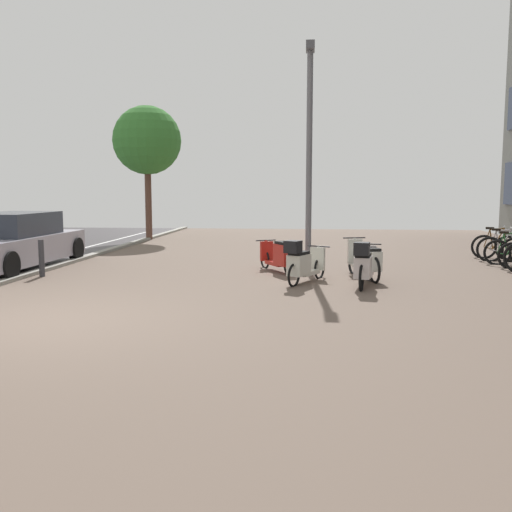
{
  "coord_description": "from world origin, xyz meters",
  "views": [
    {
      "loc": [
        3.8,
        -7.45,
        1.89
      ],
      "look_at": [
        3.02,
        0.82,
        0.91
      ],
      "focal_mm": 38.93,
      "sensor_mm": 36.0,
      "label": 1
    }
  ],
  "objects_px": {
    "scooter_far": "(280,256)",
    "bollard_far": "(42,258)",
    "scooter_extra": "(302,263)",
    "parked_car_near": "(14,243)",
    "street_tree": "(147,141)",
    "scooter_mid": "(366,261)",
    "bicycle_rack_08": "(496,247)",
    "bicycle_rack_06": "(510,252)",
    "scooter_near": "(364,265)",
    "lamp_post": "(309,145)",
    "bicycle_rack_07": "(502,249)"
  },
  "relations": [
    {
      "from": "scooter_far",
      "to": "bollard_far",
      "type": "relative_size",
      "value": 1.9
    },
    {
      "from": "scooter_extra",
      "to": "parked_car_near",
      "type": "relative_size",
      "value": 0.34
    },
    {
      "from": "street_tree",
      "to": "scooter_mid",
      "type": "bearing_deg",
      "value": -50.74
    },
    {
      "from": "parked_car_near",
      "to": "bicycle_rack_08",
      "type": "bearing_deg",
      "value": 14.42
    },
    {
      "from": "scooter_far",
      "to": "bicycle_rack_06",
      "type": "bearing_deg",
      "value": 17.61
    },
    {
      "from": "scooter_near",
      "to": "scooter_extra",
      "type": "bearing_deg",
      "value": 167.55
    },
    {
      "from": "lamp_post",
      "to": "street_tree",
      "type": "bearing_deg",
      "value": 128.75
    },
    {
      "from": "scooter_far",
      "to": "bicycle_rack_08",
      "type": "bearing_deg",
      "value": 28.99
    },
    {
      "from": "scooter_near",
      "to": "lamp_post",
      "type": "bearing_deg",
      "value": 114.9
    },
    {
      "from": "parked_car_near",
      "to": "bollard_far",
      "type": "bearing_deg",
      "value": -42.43
    },
    {
      "from": "bicycle_rack_07",
      "to": "scooter_near",
      "type": "distance_m",
      "value": 5.91
    },
    {
      "from": "parked_car_near",
      "to": "street_tree",
      "type": "distance_m",
      "value": 8.84
    },
    {
      "from": "bicycle_rack_06",
      "to": "bicycle_rack_07",
      "type": "height_order",
      "value": "bicycle_rack_07"
    },
    {
      "from": "lamp_post",
      "to": "bollard_far",
      "type": "xyz_separation_m",
      "value": [
        -5.85,
        -1.7,
        -2.55
      ]
    },
    {
      "from": "scooter_near",
      "to": "bollard_far",
      "type": "relative_size",
      "value": 2.24
    },
    {
      "from": "bicycle_rack_08",
      "to": "bollard_far",
      "type": "distance_m",
      "value": 11.88
    },
    {
      "from": "bicycle_rack_07",
      "to": "scooter_extra",
      "type": "distance_m",
      "value": 6.63
    },
    {
      "from": "scooter_extra",
      "to": "street_tree",
      "type": "bearing_deg",
      "value": 121.75
    },
    {
      "from": "parked_car_near",
      "to": "street_tree",
      "type": "xyz_separation_m",
      "value": [
        0.96,
        8.21,
        3.14
      ]
    },
    {
      "from": "bicycle_rack_07",
      "to": "parked_car_near",
      "type": "distance_m",
      "value": 12.52
    },
    {
      "from": "scooter_extra",
      "to": "scooter_near",
      "type": "bearing_deg",
      "value": -12.45
    },
    {
      "from": "bollard_far",
      "to": "scooter_mid",
      "type": "bearing_deg",
      "value": 2.62
    },
    {
      "from": "bicycle_rack_07",
      "to": "scooter_near",
      "type": "relative_size",
      "value": 0.7
    },
    {
      "from": "bicycle_rack_08",
      "to": "scooter_mid",
      "type": "relative_size",
      "value": 0.69
    },
    {
      "from": "parked_car_near",
      "to": "bicycle_rack_06",
      "type": "bearing_deg",
      "value": 8.16
    },
    {
      "from": "bicycle_rack_06",
      "to": "scooter_mid",
      "type": "bearing_deg",
      "value": -146.22
    },
    {
      "from": "scooter_far",
      "to": "scooter_extra",
      "type": "xyz_separation_m",
      "value": [
        0.53,
        -1.49,
        0.03
      ]
    },
    {
      "from": "scooter_mid",
      "to": "street_tree",
      "type": "distance_m",
      "value": 12.16
    },
    {
      "from": "bicycle_rack_08",
      "to": "scooter_mid",
      "type": "bearing_deg",
      "value": -134.75
    },
    {
      "from": "bicycle_rack_06",
      "to": "bicycle_rack_07",
      "type": "distance_m",
      "value": 0.71
    },
    {
      "from": "scooter_near",
      "to": "parked_car_near",
      "type": "bearing_deg",
      "value": 167.43
    },
    {
      "from": "scooter_near",
      "to": "lamp_post",
      "type": "distance_m",
      "value": 3.63
    },
    {
      "from": "bicycle_rack_06",
      "to": "scooter_near",
      "type": "xyz_separation_m",
      "value": [
        -4.01,
        -3.59,
        0.1
      ]
    },
    {
      "from": "scooter_mid",
      "to": "bollard_far",
      "type": "relative_size",
      "value": 2.22
    },
    {
      "from": "bicycle_rack_06",
      "to": "scooter_near",
      "type": "distance_m",
      "value": 5.38
    },
    {
      "from": "bicycle_rack_06",
      "to": "parked_car_near",
      "type": "bearing_deg",
      "value": -171.84
    },
    {
      "from": "bicycle_rack_08",
      "to": "scooter_far",
      "type": "bearing_deg",
      "value": -151.01
    },
    {
      "from": "bicycle_rack_06",
      "to": "scooter_mid",
      "type": "distance_m",
      "value": 4.66
    },
    {
      "from": "scooter_far",
      "to": "scooter_extra",
      "type": "bearing_deg",
      "value": -70.48
    },
    {
      "from": "street_tree",
      "to": "bicycle_rack_06",
      "type": "bearing_deg",
      "value": -29.8
    },
    {
      "from": "scooter_mid",
      "to": "lamp_post",
      "type": "relative_size",
      "value": 0.34
    },
    {
      "from": "bicycle_rack_06",
      "to": "lamp_post",
      "type": "xyz_separation_m",
      "value": [
        -5.11,
        -1.22,
        2.63
      ]
    },
    {
      "from": "bicycle_rack_07",
      "to": "bicycle_rack_08",
      "type": "height_order",
      "value": "bicycle_rack_07"
    },
    {
      "from": "scooter_mid",
      "to": "scooter_far",
      "type": "bearing_deg",
      "value": 157.77
    },
    {
      "from": "bicycle_rack_07",
      "to": "scooter_extra",
      "type": "xyz_separation_m",
      "value": [
        -5.26,
        -4.03,
        0.08
      ]
    },
    {
      "from": "scooter_mid",
      "to": "street_tree",
      "type": "xyz_separation_m",
      "value": [
        -7.4,
        9.05,
        3.38
      ]
    },
    {
      "from": "scooter_near",
      "to": "bollard_far",
      "type": "distance_m",
      "value": 6.98
    },
    {
      "from": "scooter_mid",
      "to": "scooter_extra",
      "type": "height_order",
      "value": "scooter_extra"
    },
    {
      "from": "scooter_mid",
      "to": "street_tree",
      "type": "bearing_deg",
      "value": 129.26
    },
    {
      "from": "bicycle_rack_07",
      "to": "scooter_far",
      "type": "xyz_separation_m",
      "value": [
        -5.79,
        -2.53,
        0.05
      ]
    }
  ]
}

